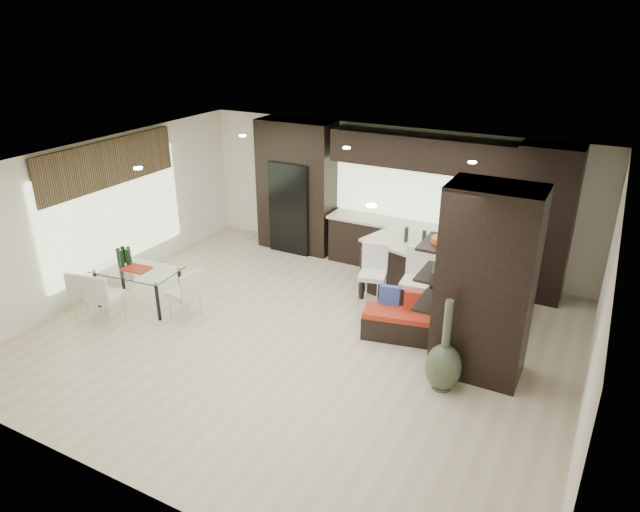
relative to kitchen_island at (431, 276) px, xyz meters
The scene contains 22 objects.
ground 2.53m from the kitchen_island, 124.13° to the right, with size 8.00×8.00×0.00m, color beige.
back_wall 2.18m from the kitchen_island, 133.78° to the left, with size 8.00×0.02×2.70m, color white.
left_wall 5.83m from the kitchen_island, 159.18° to the right, with size 0.02×7.00×2.70m, color white.
right_wall 3.43m from the kitchen_island, 38.14° to the right, with size 0.02×7.00×2.70m, color white.
ceiling 3.31m from the kitchen_island, 124.13° to the right, with size 8.00×7.00×0.02m, color white.
window_left 5.72m from the kitchen_island, 160.92° to the right, with size 0.04×3.20×1.90m, color #B2D199.
window_back 1.92m from the kitchen_island, 119.24° to the left, with size 3.40×0.04×1.20m, color #B2D199.
stone_accent 5.90m from the kitchen_island, 160.83° to the right, with size 0.08×3.00×0.80m, color brown.
ceiling_spots 3.15m from the kitchen_island, 127.67° to the right, with size 4.00×3.00×0.02m, color white.
back_cabinetry 1.66m from the kitchen_island, 128.45° to the left, with size 6.80×0.68×2.70m, color black.
refrigerator 3.49m from the kitchen_island, 161.98° to the left, with size 0.90×0.68×1.90m, color black.
partition_column 2.21m from the kitchen_island, 53.73° to the right, with size 1.20×0.80×2.70m, color black.
kitchen_island is the anchor object (origin of this frame).
stool_left 1.12m from the kitchen_island, 131.72° to the right, with size 0.43×0.43×0.96m, color silver.
stool_mid 0.84m from the kitchen_island, 90.00° to the right, with size 0.45×0.45×1.01m, color silver.
stool_right 1.13m from the kitchen_island, 48.98° to the right, with size 0.47×0.47×1.06m, color silver.
bench 1.38m from the kitchen_island, 91.16° to the right, with size 1.18×0.45×0.45m, color black.
floor_vase 2.47m from the kitchen_island, 68.34° to the right, with size 0.49×0.49×1.32m, color #3F4B36, non-canonical shape.
dining_table 5.00m from the kitchen_island, 151.00° to the right, with size 1.41×0.79×0.68m, color white.
chair_near 5.38m from the kitchen_island, 144.40° to the right, with size 0.46×0.46×0.85m, color silver.
chair_far 5.74m from the kitchen_island, 147.10° to the right, with size 0.43×0.43×0.79m, color silver.
chair_end 4.15m from the kitchen_island, 144.27° to the right, with size 0.44×0.44×0.81m, color silver.
Camera 1 is at (3.83, -6.63, 4.68)m, focal length 32.00 mm.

